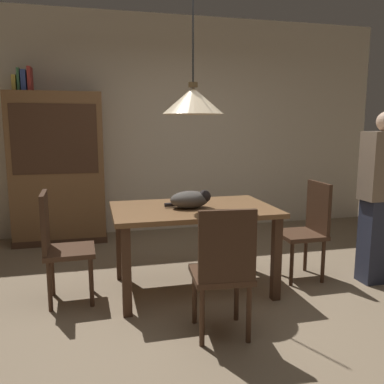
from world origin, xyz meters
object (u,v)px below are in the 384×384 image
(dining_table, at_px, (193,218))
(cat_sleeping, at_px, (191,199))
(person_standing, at_px, (381,199))
(book_red_tall, at_px, (30,79))
(book_green_slim, at_px, (19,80))
(pendant_lamp, at_px, (193,100))
(chair_left_side, at_px, (59,242))
(hutch_bookcase, at_px, (58,172))
(book_blue_wide, at_px, (25,81))
(chair_right_side, at_px, (308,226))
(book_yellow_short, at_px, (15,83))
(chair_near_front, at_px, (223,267))

(dining_table, height_order, cat_sleeping, cat_sleeping)
(cat_sleeping, distance_m, person_standing, 1.75)
(book_red_tall, bearing_deg, book_green_slim, 180.00)
(cat_sleeping, distance_m, pendant_lamp, 0.84)
(chair_left_side, xyz_separation_m, hutch_bookcase, (-0.13, 1.85, 0.38))
(hutch_bookcase, relative_size, book_blue_wide, 7.71)
(chair_right_side, relative_size, book_green_slim, 3.58)
(chair_left_side, relative_size, book_blue_wide, 3.88)
(chair_right_side, xyz_separation_m, hutch_bookcase, (-2.39, 1.85, 0.38))
(hutch_bookcase, bearing_deg, book_yellow_short, 179.80)
(chair_near_front, bearing_deg, cat_sleeping, 91.33)
(chair_near_front, xyz_separation_m, chair_right_side, (1.14, 0.88, 0.00))
(chair_left_side, bearing_deg, person_standing, -4.94)
(pendant_lamp, height_order, hutch_bookcase, pendant_lamp)
(chair_near_front, distance_m, book_red_tall, 3.45)
(pendant_lamp, bearing_deg, cat_sleeping, -129.41)
(chair_right_side, distance_m, chair_left_side, 2.26)
(chair_left_side, xyz_separation_m, book_red_tall, (-0.39, 1.85, 1.48))
(book_blue_wide, bearing_deg, dining_table, -49.49)
(chair_right_side, xyz_separation_m, pendant_lamp, (-1.13, 0.00, 1.15))
(hutch_bookcase, bearing_deg, pendant_lamp, -55.72)
(chair_near_front, distance_m, pendant_lamp, 1.45)
(chair_near_front, height_order, hutch_bookcase, hutch_bookcase)
(chair_left_side, height_order, hutch_bookcase, hutch_bookcase)
(hutch_bookcase, height_order, book_yellow_short, book_yellow_short)
(hutch_bookcase, bearing_deg, chair_left_side, -85.97)
(hutch_bookcase, bearing_deg, book_red_tall, 179.67)
(chair_near_front, relative_size, book_blue_wide, 3.88)
(person_standing, bearing_deg, chair_left_side, 175.06)
(hutch_bookcase, bearing_deg, book_blue_wide, 179.73)
(dining_table, xyz_separation_m, book_yellow_short, (-1.69, 1.85, 1.29))
(chair_near_front, bearing_deg, book_red_tall, 118.96)
(cat_sleeping, relative_size, pendant_lamp, 0.30)
(cat_sleeping, relative_size, book_blue_wide, 1.63)
(dining_table, height_order, book_green_slim, book_green_slim)
(cat_sleeping, relative_size, book_red_tall, 1.40)
(dining_table, distance_m, cat_sleeping, 0.18)
(chair_left_side, relative_size, cat_sleeping, 2.38)
(book_yellow_short, bearing_deg, book_green_slim, 0.00)
(chair_near_front, relative_size, pendant_lamp, 0.72)
(book_yellow_short, xyz_separation_m, book_blue_wide, (0.11, 0.00, 0.03))
(dining_table, relative_size, cat_sleeping, 3.58)
(chair_left_side, bearing_deg, chair_right_side, 0.05)
(chair_near_front, distance_m, hutch_bookcase, 3.02)
(dining_table, xyz_separation_m, chair_left_side, (-1.13, -0.00, -0.14))
(chair_near_front, bearing_deg, pendant_lamp, 89.53)
(chair_left_side, bearing_deg, book_green_slim, 105.33)
(cat_sleeping, height_order, book_red_tall, book_red_tall)
(chair_right_side, relative_size, book_yellow_short, 4.65)
(book_green_slim, distance_m, book_blue_wide, 0.06)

